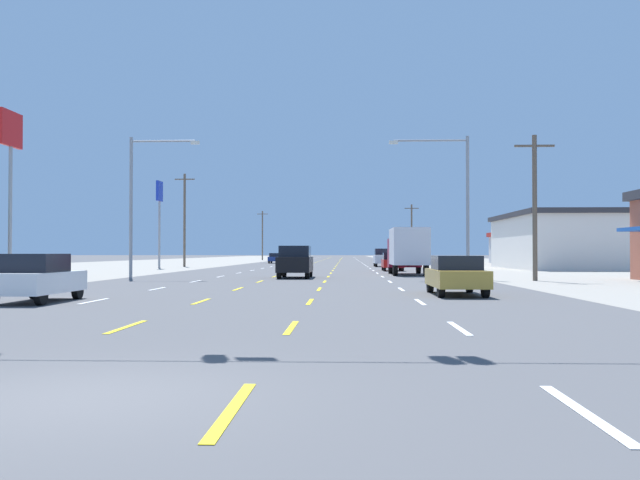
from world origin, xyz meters
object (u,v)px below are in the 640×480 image
sedan_far_right_near (456,275)px  pole_sign_left_row_1 (11,148)px  streetlight_right_row_0 (458,194)px  hatchback_far_right_far (393,262)px  hatchback_far_left_nearest (37,278)px  streetlight_left_row_0 (139,195)px  pole_sign_left_row_2 (159,204)px  sedan_far_left_farthest (276,258)px  suv_far_right_farther (383,257)px  box_truck_far_right_midfar (408,249)px  suv_center_turn_mid (295,261)px

sedan_far_right_near → pole_sign_left_row_1: 29.24m
sedan_far_right_near → pole_sign_left_row_1: size_ratio=0.45×
pole_sign_left_row_1 → streetlight_right_row_0: size_ratio=1.18×
hatchback_far_right_far → hatchback_far_left_nearest: bearing=-110.3°
hatchback_far_right_far → streetlight_left_row_0: streetlight_left_row_0 is taller
hatchback_far_left_nearest → pole_sign_left_row_2: pole_sign_left_row_2 is taller
sedan_far_right_near → hatchback_far_right_far: (-0.13, 32.98, 0.03)m
hatchback_far_left_nearest → hatchback_far_right_far: size_ratio=1.00×
hatchback_far_right_far → streetlight_right_row_0: streetlight_right_row_0 is taller
sedan_far_right_near → pole_sign_left_row_2: (-22.35, 40.83, 5.59)m
sedan_far_right_near → sedan_far_left_farthest: size_ratio=1.00×
hatchback_far_left_nearest → sedan_far_left_farthest: size_ratio=0.87×
suv_far_right_farther → streetlight_right_row_0: 35.04m
hatchback_far_left_nearest → box_truck_far_right_midfar: (14.16, 26.93, 1.05)m
suv_center_turn_mid → box_truck_far_right_midfar: 9.61m
suv_far_right_farther → streetlight_left_row_0: size_ratio=0.57×
hatchback_far_left_nearest → pole_sign_left_row_1: bearing=118.6°
hatchback_far_right_far → sedan_far_left_farthest: 41.67m
streetlight_left_row_0 → hatchback_far_right_far: bearing=46.6°
box_truck_far_right_midfar → streetlight_left_row_0: bearing=-156.8°
hatchback_far_right_far → streetlight_right_row_0: 18.22m
sedan_far_right_near → sedan_far_left_farthest: (-14.16, 72.22, 0.00)m
pole_sign_left_row_2 → suv_far_right_farther: bearing=22.7°
hatchback_far_right_far → streetlight_right_row_0: bearing=-81.2°
streetlight_left_row_0 → pole_sign_left_row_1: bearing=-174.4°
suv_far_right_farther → suv_center_turn_mid: bearing=-102.2°
sedan_far_right_near → suv_far_right_farther: suv_far_right_farther is taller
sedan_far_right_near → hatchback_far_right_far: hatchback_far_right_far is taller
hatchback_far_left_nearest → sedan_far_left_farthest: bearing=90.2°
box_truck_far_right_midfar → streetlight_right_row_0: bearing=-72.0°
box_truck_far_right_midfar → sedan_far_left_farthest: box_truck_far_right_midfar is taller
hatchback_far_right_far → streetlight_left_row_0: (-16.52, -17.49, 4.27)m
suv_center_turn_mid → pole_sign_left_row_2: size_ratio=0.57×
suv_far_right_farther → box_truck_far_right_midfar: bearing=-89.5°
box_truck_far_right_midfar → pole_sign_left_row_1: size_ratio=0.71×
sedan_far_right_near → box_truck_far_right_midfar: (0.25, 22.72, 1.08)m
pole_sign_left_row_1 → pole_sign_left_row_2: pole_sign_left_row_1 is taller
box_truck_far_right_midfar → streetlight_left_row_0: 18.66m
box_truck_far_right_midfar → pole_sign_left_row_2: 29.31m
hatchback_far_left_nearest → sedan_far_left_farthest: 76.43m
suv_far_right_farther → pole_sign_left_row_1: size_ratio=0.49×
pole_sign_left_row_1 → streetlight_left_row_0: 8.12m
suv_center_turn_mid → streetlight_right_row_0: bearing=-7.2°
suv_center_turn_mid → streetlight_left_row_0: (-9.43, -1.24, 4.03)m
suv_center_turn_mid → sedan_far_left_farthest: bearing=97.1°
box_truck_far_right_midfar → streetlight_left_row_0: streetlight_left_row_0 is taller
sedan_far_right_near → hatchback_far_right_far: bearing=90.2°
suv_center_turn_mid → sedan_far_left_farthest: 55.93m
hatchback_far_right_far → pole_sign_left_row_2: bearing=160.5°
box_truck_far_right_midfar → pole_sign_left_row_2: (-22.59, 18.11, 4.51)m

